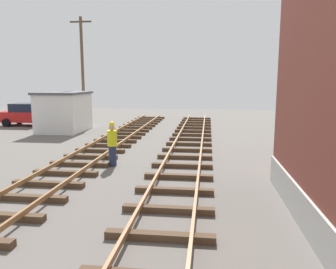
{
  "coord_description": "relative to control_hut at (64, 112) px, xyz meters",
  "views": [
    {
      "loc": [
        2.16,
        -1.37,
        3.54
      ],
      "look_at": [
        0.5,
        12.28,
        1.29
      ],
      "focal_mm": 35.4,
      "sensor_mm": 36.0,
      "label": 1
    }
  ],
  "objects": [
    {
      "name": "control_hut",
      "position": [
        0.0,
        0.0,
        0.0
      ],
      "size": [
        3.0,
        3.8,
        2.76
      ],
      "color": "silver",
      "rests_on": "ground"
    },
    {
      "name": "parked_car_red",
      "position": [
        -4.13,
        2.5,
        -0.49
      ],
      "size": [
        4.2,
        2.04,
        1.76
      ],
      "color": "red",
      "rests_on": "ground"
    },
    {
      "name": "utility_pole_far",
      "position": [
        -0.41,
        4.91,
        3.14
      ],
      "size": [
        1.8,
        0.24,
        8.67
      ],
      "color": "brown",
      "rests_on": "ground"
    },
    {
      "name": "track_worker_foreground",
      "position": [
        6.12,
        -8.96,
        -0.46
      ],
      "size": [
        0.4,
        0.4,
        1.87
      ],
      "color": "#262D4C",
      "rests_on": "ground"
    }
  ]
}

